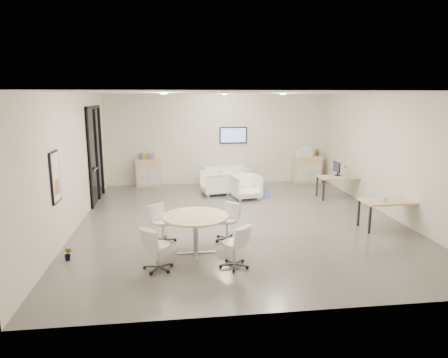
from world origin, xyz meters
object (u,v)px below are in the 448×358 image
sideboard_right (307,169)px  loveseat (226,177)px  armchair_left (215,181)px  sideboard_left (149,173)px  desk_front (390,203)px  armchair_right (246,186)px  desk_rear (339,179)px  round_table (195,219)px

sideboard_right → loveseat: size_ratio=0.63×
sideboard_right → armchair_left: size_ratio=1.15×
sideboard_left → desk_front: bearing=-41.9°
sideboard_right → armchair_right: size_ratio=1.20×
desk_rear → armchair_left: bearing=165.4°
sideboard_right → desk_front: size_ratio=0.73×
round_table → armchair_left: bearing=79.8°
sideboard_right → round_table: bearing=-125.1°
armchair_left → desk_rear: bearing=66.4°
sideboard_left → loveseat: (2.70, -0.13, -0.17)m
loveseat → armchair_right: (0.39, -1.97, 0.10)m
desk_rear → round_table: round_table is taller
desk_front → round_table: round_table is taller
sideboard_left → armchair_left: (2.18, -1.43, -0.05)m
sideboard_left → round_table: size_ratio=0.74×
sideboard_left → sideboard_right: 5.74m
sideboard_right → round_table: (-4.45, -6.33, 0.23)m
sideboard_right → round_table: sideboard_right is taller
desk_rear → desk_front: desk_front is taller
sideboard_right → armchair_left: sideboard_right is taller
sideboard_left → desk_front: 8.01m
sideboard_left → armchair_right: sideboard_left is taller
round_table → armchair_right: bearing=67.0°
sideboard_left → desk_front: (5.97, -5.35, 0.14)m
round_table → sideboard_left: bearing=101.5°
loveseat → desk_rear: size_ratio=1.20×
round_table → sideboard_right: bearing=54.9°
sideboard_left → round_table: (1.29, -6.35, 0.24)m
sideboard_right → desk_rear: size_ratio=0.75×
desk_rear → loveseat: bearing=145.1°
armchair_left → desk_front: size_ratio=0.63×
sideboard_left → sideboard_right: size_ratio=0.98×
armchair_left → round_table: size_ratio=0.65×
loveseat → desk_front: 6.16m
armchair_right → armchair_left: bearing=133.2°
armchair_right → desk_rear: (2.88, -0.28, 0.20)m
loveseat → armchair_right: size_ratio=1.91×
loveseat → desk_front: bearing=-62.3°
desk_front → round_table: 4.78m
sideboard_right → desk_front: bearing=-87.6°
loveseat → armchair_right: armchair_right is taller
armchair_left → armchair_right: armchair_left is taller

